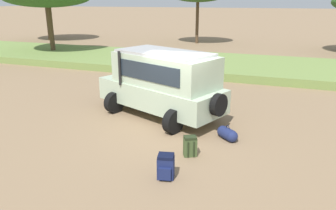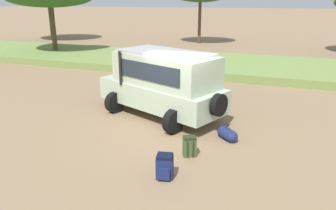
{
  "view_description": "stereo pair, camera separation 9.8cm",
  "coord_description": "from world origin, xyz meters",
  "px_view_note": "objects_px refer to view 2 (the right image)",
  "views": [
    {
      "loc": [
        3.33,
        -9.71,
        4.2
      ],
      "look_at": [
        -0.03,
        -0.47,
        1.0
      ],
      "focal_mm": 35.0,
      "sensor_mm": 36.0,
      "label": 1
    },
    {
      "loc": [
        3.42,
        -9.68,
        4.2
      ],
      "look_at": [
        -0.03,
        -0.47,
        1.0
      ],
      "focal_mm": 35.0,
      "sensor_mm": 36.0,
      "label": 2
    }
  ],
  "objects_px": {
    "safari_vehicle": "(163,82)",
    "backpack_beside_front_wheel": "(165,167)",
    "duffel_bag_low_black_case": "(227,134)",
    "backpack_cluster_center": "(189,146)"
  },
  "relations": [
    {
      "from": "backpack_beside_front_wheel",
      "to": "backpack_cluster_center",
      "type": "distance_m",
      "value": 1.38
    },
    {
      "from": "safari_vehicle",
      "to": "duffel_bag_low_black_case",
      "type": "bearing_deg",
      "value": -26.49
    },
    {
      "from": "safari_vehicle",
      "to": "backpack_beside_front_wheel",
      "type": "distance_m",
      "value": 4.62
    },
    {
      "from": "safari_vehicle",
      "to": "backpack_beside_front_wheel",
      "type": "height_order",
      "value": "safari_vehicle"
    },
    {
      "from": "backpack_beside_front_wheel",
      "to": "safari_vehicle",
      "type": "bearing_deg",
      "value": 112.0
    },
    {
      "from": "safari_vehicle",
      "to": "duffel_bag_low_black_case",
      "type": "relative_size",
      "value": 7.66
    },
    {
      "from": "safari_vehicle",
      "to": "backpack_beside_front_wheel",
      "type": "xyz_separation_m",
      "value": [
        1.69,
        -4.18,
        -0.99
      ]
    },
    {
      "from": "backpack_cluster_center",
      "to": "duffel_bag_low_black_case",
      "type": "xyz_separation_m",
      "value": [
        0.79,
        1.48,
        -0.1
      ]
    },
    {
      "from": "backpack_cluster_center",
      "to": "safari_vehicle",
      "type": "bearing_deg",
      "value": 124.06
    },
    {
      "from": "backpack_cluster_center",
      "to": "backpack_beside_front_wheel",
      "type": "bearing_deg",
      "value": -98.87
    }
  ]
}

